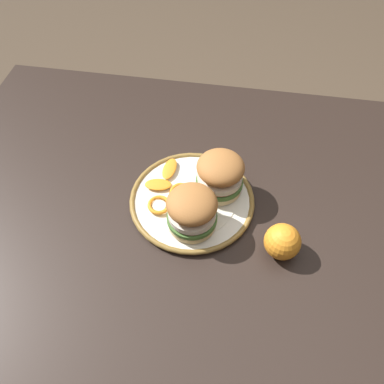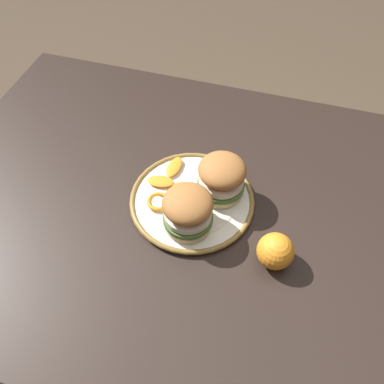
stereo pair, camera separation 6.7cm
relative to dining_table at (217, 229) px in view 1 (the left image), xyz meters
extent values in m
plane|color=#4C3D2D|center=(0.00, 0.00, -0.63)|extent=(8.00, 8.00, 0.00)
cube|color=black|center=(0.00, 0.00, 0.07)|extent=(1.43, 0.92, 0.03)
cube|color=black|center=(0.66, -0.40, -0.29)|extent=(0.06, 0.06, 0.69)
cylinder|color=silver|center=(0.06, -0.01, 0.09)|extent=(0.27, 0.27, 0.01)
torus|color=olive|center=(0.06, -0.01, 0.10)|extent=(0.29, 0.29, 0.01)
cylinder|color=silver|center=(0.06, -0.01, 0.10)|extent=(0.21, 0.21, 0.00)
cylinder|color=beige|center=(0.01, -0.05, 0.11)|extent=(0.11, 0.11, 0.02)
cylinder|color=#477033|center=(0.01, -0.05, 0.13)|extent=(0.11, 0.11, 0.01)
cylinder|color=#BC3828|center=(0.01, -0.05, 0.14)|extent=(0.10, 0.10, 0.01)
cylinder|color=silver|center=(0.01, -0.05, 0.15)|extent=(0.10, 0.10, 0.01)
ellipsoid|color=#A36633|center=(0.01, -0.05, 0.18)|extent=(0.14, 0.14, 0.05)
cylinder|color=beige|center=(0.05, 0.06, 0.11)|extent=(0.11, 0.11, 0.02)
cylinder|color=#477033|center=(0.05, 0.06, 0.13)|extent=(0.11, 0.11, 0.01)
cylinder|color=#BC3828|center=(0.05, 0.06, 0.14)|extent=(0.10, 0.10, 0.01)
cylinder|color=silver|center=(0.05, 0.06, 0.15)|extent=(0.10, 0.10, 0.01)
ellipsoid|color=#A36633|center=(0.05, 0.06, 0.18)|extent=(0.14, 0.14, 0.05)
torus|color=orange|center=(0.09, -0.02, 0.11)|extent=(0.07, 0.07, 0.01)
cylinder|color=#F4E5C6|center=(0.09, -0.02, 0.11)|extent=(0.03, 0.03, 0.00)
ellipsoid|color=orange|center=(0.15, -0.03, 0.11)|extent=(0.07, 0.04, 0.01)
ellipsoid|color=orange|center=(0.13, -0.09, 0.11)|extent=(0.04, 0.07, 0.01)
torus|color=orange|center=(0.14, 0.03, 0.11)|extent=(0.07, 0.07, 0.01)
cylinder|color=#F4E5C6|center=(0.14, 0.03, 0.11)|extent=(0.03, 0.03, 0.00)
sphere|color=orange|center=(-0.14, 0.09, 0.13)|extent=(0.08, 0.08, 0.08)
camera|label=1|loc=(-0.02, 0.52, 0.83)|focal=36.25mm
camera|label=2|loc=(-0.09, 0.51, 0.83)|focal=36.25mm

